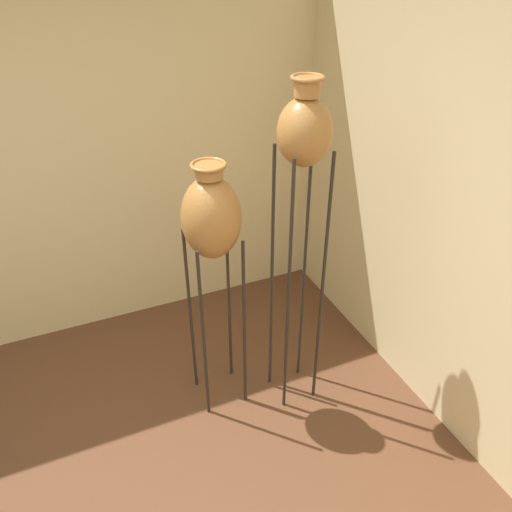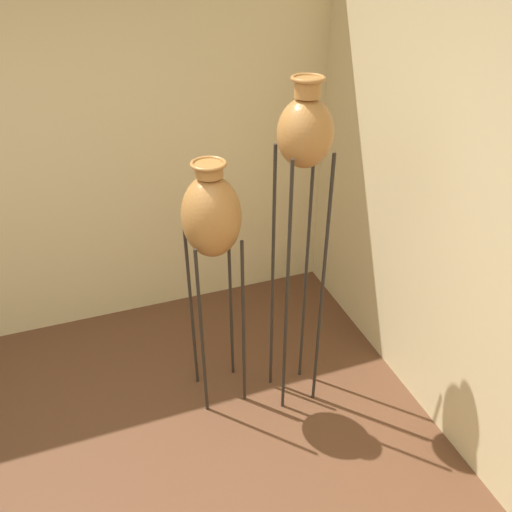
% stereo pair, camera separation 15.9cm
% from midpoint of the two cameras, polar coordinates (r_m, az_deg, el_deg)
% --- Properties ---
extents(wall_back, '(8.39, 0.06, 2.70)m').
position_cam_midpoint_polar(wall_back, '(3.67, -27.58, 8.76)').
color(wall_back, beige).
rests_on(wall_back, ground_plane).
extents(vase_stand_tall, '(0.28, 0.28, 2.07)m').
position_cam_midpoint_polar(vase_stand_tall, '(2.56, 3.71, 12.51)').
color(vase_stand_tall, '#28231E').
rests_on(vase_stand_tall, ground_plane).
extents(vase_stand_medium, '(0.33, 0.33, 1.65)m').
position_cam_midpoint_polar(vase_stand_medium, '(2.72, -6.79, 3.99)').
color(vase_stand_medium, '#28231E').
rests_on(vase_stand_medium, ground_plane).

